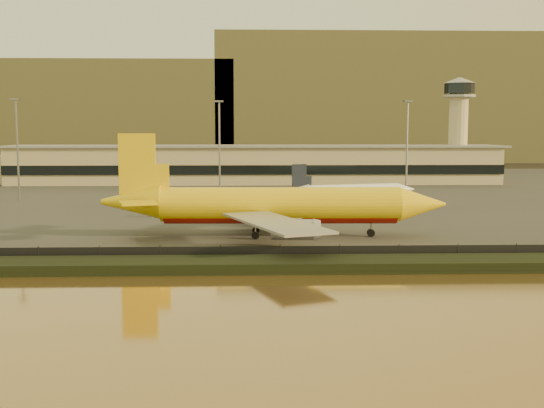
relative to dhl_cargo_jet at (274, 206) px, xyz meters
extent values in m
plane|color=black|center=(-1.99, -9.15, -5.30)|extent=(900.00, 900.00, 0.00)
cube|color=black|center=(-1.99, -26.15, -4.60)|extent=(320.00, 7.00, 1.40)
cube|color=#2D2D2D|center=(-1.99, 85.85, -5.20)|extent=(320.00, 220.00, 0.20)
cube|color=black|center=(-1.99, -22.15, -4.00)|extent=(300.00, 0.05, 2.20)
cube|color=tan|center=(-1.99, 115.85, 0.90)|extent=(160.00, 22.00, 12.00)
cube|color=black|center=(-1.99, 104.65, -0.10)|extent=(160.00, 0.60, 3.00)
cube|color=gray|center=(-1.99, 115.85, 7.20)|extent=(164.00, 24.00, 0.60)
cylinder|color=tan|center=(68.01, 121.85, 9.90)|extent=(6.40, 6.40, 30.00)
cylinder|color=black|center=(68.01, 121.85, 26.65)|extent=(10.40, 10.40, 3.50)
cone|color=gray|center=(68.01, 121.85, 29.40)|extent=(11.20, 11.20, 2.00)
cylinder|color=gray|center=(68.01, 121.85, 24.10)|extent=(11.20, 11.20, 0.80)
cylinder|color=slate|center=(-61.99, 60.85, 7.40)|extent=(0.50, 0.50, 25.00)
cube|color=slate|center=(-61.99, 60.85, 20.10)|extent=(2.20, 2.20, 0.40)
cylinder|color=slate|center=(-11.99, 70.85, 7.40)|extent=(0.50, 0.50, 25.00)
cube|color=slate|center=(-11.99, 70.85, 20.10)|extent=(2.20, 2.20, 0.40)
cylinder|color=slate|center=(38.01, 68.85, 7.40)|extent=(0.50, 0.50, 25.00)
cube|color=slate|center=(38.01, 68.85, 20.10)|extent=(2.20, 2.20, 0.40)
cube|color=brown|center=(-141.99, 330.85, 22.20)|extent=(260.00, 160.00, 55.00)
cube|color=brown|center=(88.01, 330.85, 29.70)|extent=(220.00, 160.00, 70.00)
cylinder|color=yellow|center=(1.04, -0.03, 0.31)|extent=(39.56, 6.75, 5.69)
cylinder|color=#9E1409|center=(1.04, -0.03, -0.69)|extent=(38.43, 5.47, 4.44)
cone|color=yellow|center=(24.58, -0.66, 0.31)|extent=(7.82, 5.90, 5.69)
cone|color=yellow|center=(-23.59, 0.63, 0.74)|extent=(10.00, 5.96, 5.69)
cube|color=yellow|center=(-22.49, 0.60, 7.00)|extent=(6.03, 0.62, 9.96)
cube|color=yellow|center=(-21.24, 6.27, 1.16)|extent=(6.97, 6.93, 0.34)
cube|color=yellow|center=(-21.55, -5.12, 1.16)|extent=(6.78, 6.74, 0.34)
cube|color=gray|center=(0.35, 15.16, -0.69)|extent=(16.87, 25.65, 0.34)
cylinder|color=gray|center=(2.99, 11.39, -2.25)|extent=(6.65, 3.31, 3.13)
cube|color=gray|center=(-0.46, -15.16, -0.69)|extent=(15.80, 25.76, 0.34)
cylinder|color=gray|center=(2.38, -11.54, -2.25)|extent=(6.65, 3.31, 3.13)
cylinder|color=black|center=(16.09, -0.43, -4.47)|extent=(1.28, 1.03, 1.25)
cylinder|color=slate|center=(16.09, -0.43, -3.82)|extent=(0.22, 0.22, 2.56)
cylinder|color=black|center=(-3.13, -2.48, -4.47)|extent=(1.28, 1.03, 1.25)
cylinder|color=slate|center=(-3.13, -2.48, -3.82)|extent=(0.22, 0.22, 2.56)
cylinder|color=black|center=(-2.99, 2.64, -4.47)|extent=(1.28, 1.03, 1.25)
cylinder|color=slate|center=(-2.99, 2.64, -3.82)|extent=(0.22, 0.22, 2.56)
cylinder|color=silver|center=(21.04, 50.47, -2.02)|extent=(23.35, 9.24, 3.24)
cylinder|color=gray|center=(21.04, 50.47, -2.59)|extent=(22.54, 8.39, 2.53)
cone|color=silver|center=(34.48, 54.13, -2.02)|extent=(5.23, 4.32, 3.24)
cone|color=silver|center=(6.98, 46.65, -1.78)|extent=(6.48, 4.66, 3.24)
cube|color=black|center=(7.60, 46.82, 1.78)|extent=(3.51, 1.18, 5.67)
cube|color=silver|center=(7.38, 50.12, -1.54)|extent=(3.38, 3.23, 0.19)
cube|color=silver|center=(9.08, 43.86, -1.54)|extent=(4.40, 4.35, 0.19)
cube|color=gray|center=(18.08, 58.90, -2.59)|extent=(6.23, 15.01, 0.19)
cylinder|color=gray|center=(20.22, 57.21, -3.48)|extent=(4.22, 2.74, 1.78)
cube|color=gray|center=(22.76, 41.71, -2.59)|extent=(12.43, 14.35, 0.19)
cylinder|color=gray|center=(23.75, 44.24, -3.48)|extent=(4.22, 2.74, 1.78)
cylinder|color=black|center=(29.64, 52.81, -4.74)|extent=(0.84, 0.73, 0.71)
cylinder|color=slate|center=(29.64, 52.81, -4.37)|extent=(0.17, 0.17, 1.46)
cylinder|color=black|center=(19.08, 48.43, -4.74)|extent=(0.84, 0.73, 0.71)
cylinder|color=slate|center=(19.08, 48.43, -4.37)|extent=(0.17, 0.17, 1.46)
cylinder|color=black|center=(18.32, 51.24, -4.74)|extent=(0.84, 0.73, 0.71)
cylinder|color=slate|center=(18.32, 51.24, -4.37)|extent=(0.17, 0.17, 1.46)
cube|color=yellow|center=(16.74, 21.39, -4.21)|extent=(4.34, 3.25, 1.78)
cube|color=silver|center=(-21.78, 26.05, -4.24)|extent=(4.17, 2.79, 1.72)
camera|label=1|loc=(-4.13, -111.81, 12.52)|focal=45.00mm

